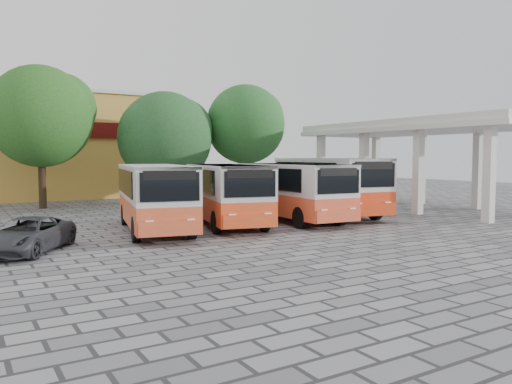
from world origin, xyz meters
TOP-DOWN VIEW (x-y plane):
  - ground at (0.00, 0.00)m, footprint 90.00×90.00m
  - terminal_shelter at (10.50, 4.00)m, footprint 6.80×15.80m
  - shophouse_block at (-11.00, 25.99)m, footprint 20.40×10.40m
  - bus_far_left at (-7.04, 3.16)m, footprint 3.97×8.30m
  - bus_centre_left at (-3.46, 3.39)m, footprint 4.18×8.30m
  - bus_centre_right at (0.11, 3.05)m, footprint 3.12×8.13m
  - bus_far_right at (3.22, 4.08)m, footprint 4.09×9.06m
  - tree_left at (-9.63, 16.12)m, footprint 6.59×6.28m
  - tree_middle at (-1.88, 15.19)m, footprint 6.69×6.37m
  - tree_right at (4.18, 14.71)m, footprint 6.10×5.81m
  - parked_car at (-12.37, 0.83)m, footprint 3.93×4.56m

SIDE VIEW (x-z plane):
  - ground at x=0.00m, z-range 0.00..0.00m
  - parked_car at x=-12.37m, z-range 0.00..1.16m
  - bus_centre_left at x=-3.46m, z-range 0.22..3.07m
  - bus_far_left at x=-7.04m, z-range 0.22..3.08m
  - bus_centre_right at x=0.11m, z-range 0.23..3.09m
  - bus_far_right at x=3.22m, z-range 0.25..3.38m
  - shophouse_block at x=-11.00m, z-range 0.01..8.31m
  - tree_middle at x=-1.88m, z-range 0.86..8.52m
  - terminal_shelter at x=10.50m, z-range 2.21..7.61m
  - tree_right at x=4.18m, z-range 1.54..10.06m
  - tree_left at x=-9.63m, z-range 1.49..10.34m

